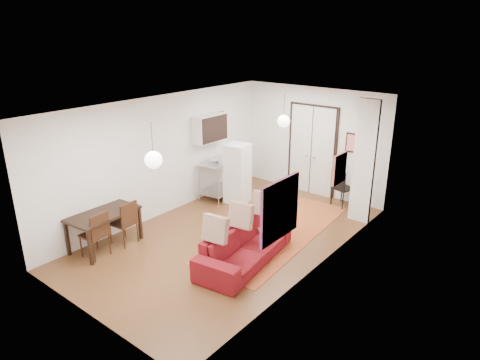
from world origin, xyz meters
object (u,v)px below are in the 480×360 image
Objects in this scene: coffee_table at (252,221)px; dining_table at (103,216)px; fridge at (237,174)px; dining_chair_far at (98,229)px; sofa at (245,245)px; black_side_chair at (345,183)px; kitchen_counter at (222,171)px; dining_chair_near at (127,217)px.

dining_table is at bearing -131.53° from coffee_table.
fridge is 3.92m from dining_chair_far.
dining_chair_far reaches higher than coffee_table.
sofa is 2.57× the size of coffee_table.
sofa is 3.88m from black_side_chair.
kitchen_counter reaches higher than sofa.
dining_chair_near is at bearing -106.04° from fridge.
black_side_chair is at bearing 19.64° from kitchen_counter.
dining_chair_far is (0.00, -0.70, 0.00)m from dining_chair_near.
coffee_table is at bearing 129.32° from dining_chair_near.
dining_chair_far is (0.16, -0.25, -0.13)m from dining_table.
kitchen_counter is (-2.63, 2.36, 0.35)m from sofa.
black_side_chair is (2.87, 1.50, -0.12)m from kitchen_counter.
sofa is at bearing -59.89° from coffee_table.
dining_chair_far is at bearing -5.36° from dining_chair_near.
sofa is 1.61× the size of dining_table.
black_side_chair is (2.27, 1.59, -0.21)m from fridge.
dining_chair_far is 6.11m from black_side_chair.
kitchen_counter is at bearing 164.23° from fridge.
black_side_chair is (0.81, 2.88, 0.24)m from coffee_table.
fridge is 3.68m from dining_table.
sofa reaches higher than coffee_table.
dining_table is 5.96m from black_side_chair.
kitchen_counter is at bearing 43.49° from black_side_chair.
black_side_chair is at bearing 148.20° from dining_chair_far.
fridge is at bearing 33.72° from sofa.
dining_chair_far is at bearing -57.97° from dining_table.
sofa is at bearing 104.59° from dining_chair_near.
dining_table is at bearing -153.32° from dining_chair_far.
dining_chair_near is 0.99× the size of black_side_chair.
kitchen_counter is at bearing 177.27° from dining_chair_near.
black_side_chair is at bearing 74.30° from coffee_table.
dining_chair_near reaches higher than coffee_table.
sofa is 2.43× the size of black_side_chair.
dining_chair_far is at bearing -104.61° from fridge.
coffee_table is at bearing 138.22° from dining_chair_far.
fridge is (-1.46, 1.29, 0.45)m from coffee_table.
sofa is 2.65m from dining_chair_near.
dining_chair_far is (0.15, -3.97, -0.14)m from kitchen_counter.
coffee_table is (-0.57, 0.99, -0.01)m from sofa.
coffee_table is 0.59× the size of fridge.
sofa is 3.09m from fridge.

